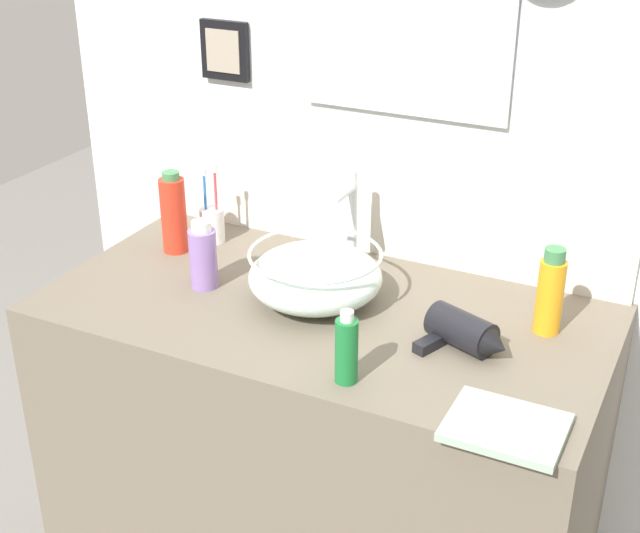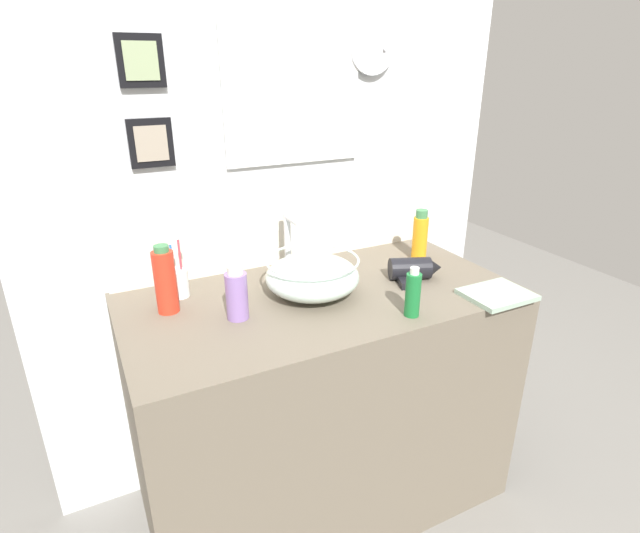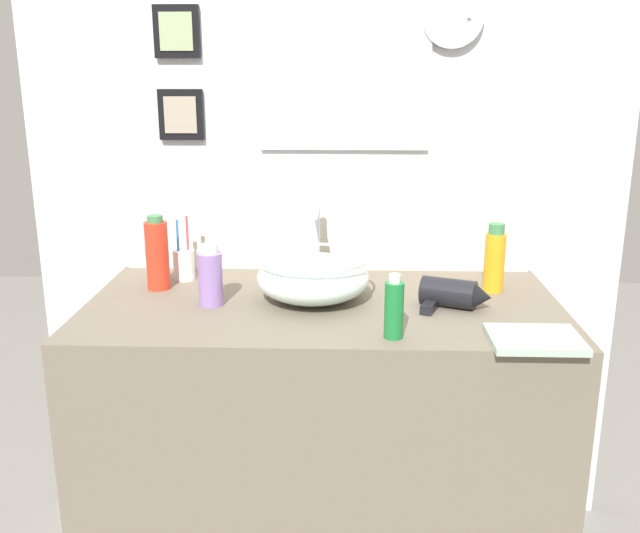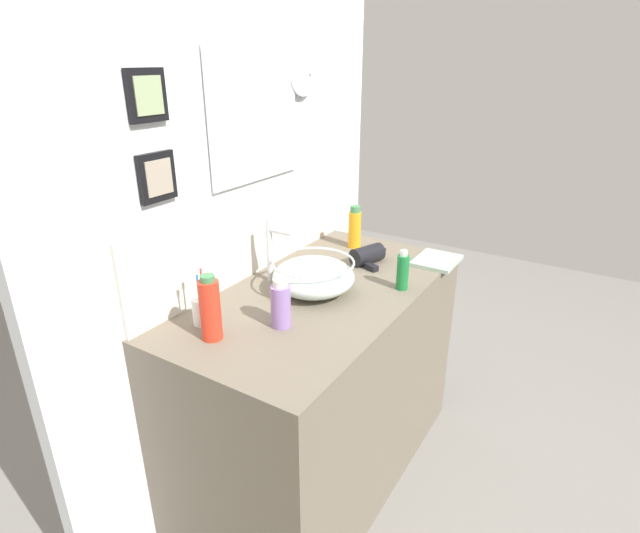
{
  "view_description": "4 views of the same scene",
  "coord_description": "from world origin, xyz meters",
  "px_view_note": "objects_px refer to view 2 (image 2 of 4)",
  "views": [
    {
      "loc": [
        0.78,
        -1.59,
        1.82
      ],
      "look_at": [
        -0.01,
        0.0,
        0.96
      ],
      "focal_mm": 50.0,
      "sensor_mm": 36.0,
      "label": 1
    },
    {
      "loc": [
        -0.67,
        -1.32,
        1.56
      ],
      "look_at": [
        -0.01,
        0.0,
        0.96
      ],
      "focal_mm": 28.0,
      "sensor_mm": 36.0,
      "label": 2
    },
    {
      "loc": [
        0.06,
        -1.82,
        1.48
      ],
      "look_at": [
        -0.01,
        0.0,
        0.96
      ],
      "focal_mm": 40.0,
      "sensor_mm": 36.0,
      "label": 3
    },
    {
      "loc": [
        -1.44,
        -0.89,
        1.66
      ],
      "look_at": [
        -0.01,
        0.0,
        0.96
      ],
      "focal_mm": 28.0,
      "sensor_mm": 36.0,
      "label": 4
    }
  ],
  "objects_px": {
    "hair_drier": "(414,269)",
    "hand_towel": "(497,294)",
    "glass_bowl_sink": "(312,276)",
    "soap_dispenser": "(165,281)",
    "lotion_bottle": "(413,294)",
    "faucet": "(289,236)",
    "shampoo_bottle": "(237,294)",
    "toothbrush_cup": "(179,282)",
    "spray_bottle": "(420,236)"
  },
  "relations": [
    {
      "from": "hair_drier",
      "to": "hand_towel",
      "type": "height_order",
      "value": "hair_drier"
    },
    {
      "from": "glass_bowl_sink",
      "to": "soap_dispenser",
      "type": "xyz_separation_m",
      "value": [
        -0.44,
        0.09,
        0.04
      ]
    },
    {
      "from": "glass_bowl_sink",
      "to": "lotion_bottle",
      "type": "relative_size",
      "value": 1.97
    },
    {
      "from": "faucet",
      "to": "shampoo_bottle",
      "type": "height_order",
      "value": "faucet"
    },
    {
      "from": "toothbrush_cup",
      "to": "hand_towel",
      "type": "distance_m",
      "value": 1.03
    },
    {
      "from": "glass_bowl_sink",
      "to": "shampoo_bottle",
      "type": "distance_m",
      "value": 0.27
    },
    {
      "from": "shampoo_bottle",
      "to": "glass_bowl_sink",
      "type": "bearing_deg",
      "value": 10.01
    },
    {
      "from": "faucet",
      "to": "glass_bowl_sink",
      "type": "bearing_deg",
      "value": -90.0
    },
    {
      "from": "soap_dispenser",
      "to": "lotion_bottle",
      "type": "relative_size",
      "value": 1.38
    },
    {
      "from": "glass_bowl_sink",
      "to": "toothbrush_cup",
      "type": "xyz_separation_m",
      "value": [
        -0.39,
        0.18,
        -0.02
      ]
    },
    {
      "from": "glass_bowl_sink",
      "to": "soap_dispenser",
      "type": "bearing_deg",
      "value": 168.7
    },
    {
      "from": "lotion_bottle",
      "to": "hand_towel",
      "type": "height_order",
      "value": "lotion_bottle"
    },
    {
      "from": "glass_bowl_sink",
      "to": "shampoo_bottle",
      "type": "height_order",
      "value": "shampoo_bottle"
    },
    {
      "from": "glass_bowl_sink",
      "to": "spray_bottle",
      "type": "distance_m",
      "value": 0.52
    },
    {
      "from": "lotion_bottle",
      "to": "hand_towel",
      "type": "bearing_deg",
      "value": -3.74
    },
    {
      "from": "glass_bowl_sink",
      "to": "toothbrush_cup",
      "type": "relative_size",
      "value": 1.45
    },
    {
      "from": "glass_bowl_sink",
      "to": "faucet",
      "type": "relative_size",
      "value": 1.21
    },
    {
      "from": "toothbrush_cup",
      "to": "glass_bowl_sink",
      "type": "bearing_deg",
      "value": -24.76
    },
    {
      "from": "glass_bowl_sink",
      "to": "hand_towel",
      "type": "relative_size",
      "value": 1.45
    },
    {
      "from": "shampoo_bottle",
      "to": "lotion_bottle",
      "type": "height_order",
      "value": "shampoo_bottle"
    },
    {
      "from": "soap_dispenser",
      "to": "faucet",
      "type": "bearing_deg",
      "value": 12.33
    },
    {
      "from": "soap_dispenser",
      "to": "hand_towel",
      "type": "bearing_deg",
      "value": -21.21
    },
    {
      "from": "glass_bowl_sink",
      "to": "faucet",
      "type": "height_order",
      "value": "faucet"
    },
    {
      "from": "toothbrush_cup",
      "to": "soap_dispenser",
      "type": "distance_m",
      "value": 0.12
    },
    {
      "from": "glass_bowl_sink",
      "to": "toothbrush_cup",
      "type": "distance_m",
      "value": 0.43
    },
    {
      "from": "glass_bowl_sink",
      "to": "lotion_bottle",
      "type": "bearing_deg",
      "value": -52.98
    },
    {
      "from": "hair_drier",
      "to": "toothbrush_cup",
      "type": "relative_size",
      "value": 0.94
    },
    {
      "from": "glass_bowl_sink",
      "to": "hair_drier",
      "type": "relative_size",
      "value": 1.53
    },
    {
      "from": "spray_bottle",
      "to": "glass_bowl_sink",
      "type": "bearing_deg",
      "value": -168.75
    },
    {
      "from": "hair_drier",
      "to": "soap_dispenser",
      "type": "height_order",
      "value": "soap_dispenser"
    },
    {
      "from": "spray_bottle",
      "to": "hand_towel",
      "type": "distance_m",
      "value": 0.4
    },
    {
      "from": "toothbrush_cup",
      "to": "lotion_bottle",
      "type": "bearing_deg",
      "value": -37.04
    },
    {
      "from": "glass_bowl_sink",
      "to": "lotion_bottle",
      "type": "height_order",
      "value": "lotion_bottle"
    },
    {
      "from": "soap_dispenser",
      "to": "hand_towel",
      "type": "distance_m",
      "value": 1.05
    },
    {
      "from": "soap_dispenser",
      "to": "toothbrush_cup",
      "type": "bearing_deg",
      "value": 59.83
    },
    {
      "from": "hair_drier",
      "to": "spray_bottle",
      "type": "height_order",
      "value": "spray_bottle"
    },
    {
      "from": "faucet",
      "to": "soap_dispenser",
      "type": "height_order",
      "value": "faucet"
    },
    {
      "from": "glass_bowl_sink",
      "to": "hand_towel",
      "type": "xyz_separation_m",
      "value": [
        0.53,
        -0.29,
        -0.06
      ]
    },
    {
      "from": "shampoo_bottle",
      "to": "spray_bottle",
      "type": "relative_size",
      "value": 0.85
    },
    {
      "from": "toothbrush_cup",
      "to": "hand_towel",
      "type": "xyz_separation_m",
      "value": [
        0.92,
        -0.47,
        -0.04
      ]
    },
    {
      "from": "soap_dispenser",
      "to": "spray_bottle",
      "type": "relative_size",
      "value": 1.09
    },
    {
      "from": "glass_bowl_sink",
      "to": "hair_drier",
      "type": "xyz_separation_m",
      "value": [
        0.37,
        -0.05,
        -0.03
      ]
    },
    {
      "from": "toothbrush_cup",
      "to": "soap_dispenser",
      "type": "bearing_deg",
      "value": -120.17
    },
    {
      "from": "glass_bowl_sink",
      "to": "toothbrush_cup",
      "type": "bearing_deg",
      "value": 155.24
    },
    {
      "from": "hair_drier",
      "to": "toothbrush_cup",
      "type": "distance_m",
      "value": 0.8
    },
    {
      "from": "soap_dispenser",
      "to": "glass_bowl_sink",
      "type": "bearing_deg",
      "value": -11.3
    },
    {
      "from": "shampoo_bottle",
      "to": "spray_bottle",
      "type": "bearing_deg",
      "value": 10.82
    },
    {
      "from": "toothbrush_cup",
      "to": "soap_dispenser",
      "type": "relative_size",
      "value": 0.99
    },
    {
      "from": "soap_dispenser",
      "to": "hand_towel",
      "type": "xyz_separation_m",
      "value": [
        0.97,
        -0.38,
        -0.09
      ]
    },
    {
      "from": "hand_towel",
      "to": "soap_dispenser",
      "type": "bearing_deg",
      "value": 158.79
    }
  ]
}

